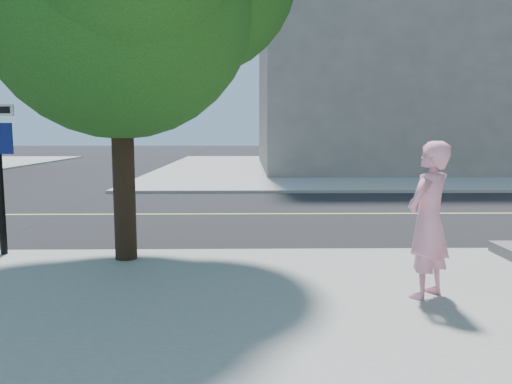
{
  "coord_description": "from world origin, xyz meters",
  "views": [
    {
      "loc": [
        4.1,
        -8.84,
        2.24
      ],
      "look_at": [
        4.23,
        -1.15,
        1.3
      ],
      "focal_mm": 34.96,
      "sensor_mm": 36.0,
      "label": 1
    }
  ],
  "objects": [
    {
      "name": "ground",
      "position": [
        0.0,
        0.0,
        0.0
      ],
      "size": [
        140.0,
        140.0,
        0.0
      ],
      "primitive_type": "plane",
      "color": "black",
      "rests_on": "ground"
    },
    {
      "name": "road_ew",
      "position": [
        0.0,
        4.5,
        0.01
      ],
      "size": [
        140.0,
        9.0,
        0.01
      ],
      "primitive_type": "cube",
      "color": "black",
      "rests_on": "ground"
    },
    {
      "name": "sidewalk_ne",
      "position": [
        13.5,
        21.5,
        0.06
      ],
      "size": [
        29.0,
        25.0,
        0.12
      ],
      "primitive_type": "cube",
      "color": "gray",
      "rests_on": "ground"
    },
    {
      "name": "filler_ne",
      "position": [
        14.0,
        22.0,
        7.12
      ],
      "size": [
        18.0,
        16.0,
        14.0
      ],
      "primitive_type": "cube",
      "color": "slate",
      "rests_on": "sidewalk_ne"
    },
    {
      "name": "man_on_phone",
      "position": [
        6.4,
        -2.64,
        1.12
      ],
      "size": [
        0.86,
        0.84,
        2.0
      ],
      "primitive_type": "imported",
      "rotation": [
        0.0,
        0.0,
        3.87
      ],
      "color": "pink",
      "rests_on": "sidewalk_se"
    }
  ]
}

